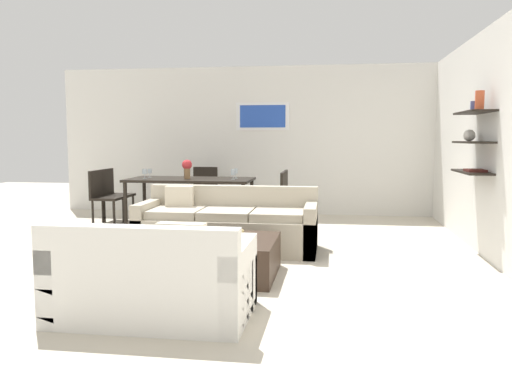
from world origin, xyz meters
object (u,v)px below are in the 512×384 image
dining_chair_right_near (275,196)px  wine_glass_right_far (236,172)px  apple_on_coffee_table (198,236)px  dining_table (190,182)px  coffee_table (220,257)px  wine_glass_left_far (150,171)px  loveseat_white (154,281)px  wine_glass_right_near (233,173)px  dining_chair_left_far (114,191)px  dining_chair_head (204,188)px  dining_chair_left_near (103,194)px  centerpiece_vase (187,167)px  dining_chair_right_far (278,194)px  decorative_bowl (229,234)px  wine_glass_left_near (145,172)px  sofa_beige (228,227)px

dining_chair_right_near → wine_glass_right_far: bearing=154.2°
apple_on_coffee_table → dining_table: size_ratio=0.04×
coffee_table → wine_glass_left_far: (-1.87, 3.09, 0.66)m
loveseat_white → wine_glass_left_far: (-1.62, 4.37, 0.56)m
wine_glass_right_near → dining_chair_right_near: bearing=-8.0°
coffee_table → dining_chair_left_far: bearing=128.7°
coffee_table → dining_chair_left_far: size_ratio=1.29×
loveseat_white → dining_table: size_ratio=0.75×
dining_table → dining_chair_head: bearing=90.0°
dining_chair_right_near → dining_chair_left_near: bearing=180.0°
dining_chair_left_near → centerpiece_vase: bearing=6.5°
loveseat_white → dining_chair_head: (-0.90, 5.13, 0.21)m
loveseat_white → dining_chair_left_far: 5.03m
dining_chair_right_far → dining_chair_head: same height
decorative_bowl → dining_chair_left_far: size_ratio=0.37×
coffee_table → wine_glass_left_near: 3.48m
wine_glass_left_far → dining_chair_right_near: bearing=-8.8°
sofa_beige → wine_glass_left_near: 2.44m
loveseat_white → dining_table: (-0.90, 4.25, 0.39)m
dining_chair_right_far → dining_chair_left_far: bearing=180.0°
apple_on_coffee_table → dining_chair_head: size_ratio=0.09×
dining_table → wine_glass_left_near: bearing=-170.8°
wine_glass_left_near → centerpiece_vase: centerpiece_vase is taller
centerpiece_vase → decorative_bowl: bearing=-66.2°
coffee_table → wine_glass_right_near: size_ratio=6.96×
dining_chair_left_far → centerpiece_vase: centerpiece_vase is taller
loveseat_white → apple_on_coffee_table: loveseat_white is taller
decorative_bowl → wine_glass_left_near: wine_glass_left_near is taller
sofa_beige → decorative_bowl: (0.24, -1.14, 0.13)m
coffee_table → decorative_bowl: bearing=42.3°
sofa_beige → dining_table: 2.06m
dining_table → decorative_bowl: bearing=-67.2°
loveseat_white → decorative_bowl: (0.32, 1.34, 0.13)m
wine_glass_right_far → dining_chair_head: bearing=133.6°
loveseat_white → wine_glass_right_near: 4.18m
sofa_beige → dining_chair_right_near: (0.43, 1.55, 0.21)m
coffee_table → wine_glass_right_near: bearing=98.4°
apple_on_coffee_table → wine_glass_left_near: 3.40m
dining_chair_left_far → wine_glass_left_far: (0.68, -0.10, 0.34)m
wine_glass_right_near → dining_chair_right_far: bearing=25.8°
sofa_beige → dining_chair_right_near: size_ratio=2.51×
apple_on_coffee_table → dining_chair_head: dining_chair_head is taller
loveseat_white → decorative_bowl: 1.39m
dining_chair_right_far → dining_chair_left_near: size_ratio=1.00×
dining_table → wine_glass_left_far: (-0.73, 0.12, 0.16)m
coffee_table → wine_glass_left_far: bearing=121.2°
decorative_bowl → wine_glass_left_near: size_ratio=2.09×
coffee_table → centerpiece_vase: (-1.18, 2.92, 0.74)m
dining_chair_head → wine_glass_left_near: wine_glass_left_near is taller
wine_glass_right_near → coffee_table: bearing=-81.6°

